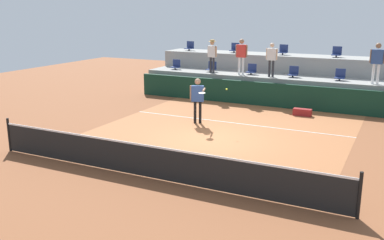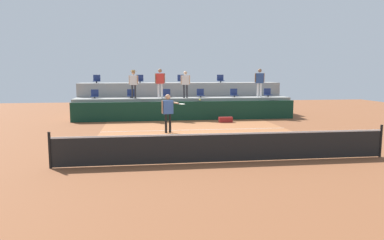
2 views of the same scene
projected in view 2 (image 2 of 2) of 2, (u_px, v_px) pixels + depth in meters
The scene contains 25 objects.
ground_plane at pixel (204, 139), 15.13m from camera, with size 40.00×40.00×0.00m, color brown.
court_inner_paint at pixel (200, 135), 16.11m from camera, with size 9.00×10.00×0.01m, color #A36038.
court_service_line at pixel (195, 130), 17.48m from camera, with size 9.00×0.06×0.00m, color silver.
tennis_net at pixel (226, 146), 11.13m from camera, with size 10.48×0.08×1.07m.
sponsor_backboard at pixel (186, 111), 20.95m from camera, with size 13.00×0.16×1.10m, color #0F3323.
seating_tier_lower at pixel (184, 108), 22.21m from camera, with size 13.00×1.80×1.25m, color gray.
seating_tier_upper at pixel (180, 99), 23.93m from camera, with size 13.00×1.80×2.10m, color gray.
stadium_chair_lower_far_left at pixel (95, 95), 21.31m from camera, with size 0.44×0.40×0.52m.
stadium_chair_lower_left at pixel (131, 94), 21.60m from camera, with size 0.44×0.40×0.52m.
stadium_chair_lower_mid_left at pixel (167, 94), 21.90m from camera, with size 0.44×0.40×0.52m.
stadium_chair_lower_mid_right at pixel (200, 94), 22.18m from camera, with size 0.44×0.40×0.52m.
stadium_chair_lower_right at pixel (234, 94), 22.47m from camera, with size 0.44×0.40×0.52m.
stadium_chair_lower_far_right at pixel (268, 93), 22.77m from camera, with size 0.44×0.40×0.52m.
stadium_chair_upper_far_left at pixel (97, 80), 22.96m from camera, with size 0.44×0.40×0.52m.
stadium_chair_upper_left at pixel (140, 80), 23.33m from camera, with size 0.44×0.40×0.52m.
stadium_chair_upper_center at pixel (181, 79), 23.70m from camera, with size 0.44×0.40×0.52m.
stadium_chair_upper_right at pixel (220, 79), 24.06m from camera, with size 0.44×0.40×0.52m.
stadium_chair_upper_far_right at pixel (258, 79), 24.42m from camera, with size 0.44×0.40×0.52m.
tennis_player at pixel (168, 109), 16.50m from camera, with size 1.03×1.15×1.78m.
spectator_with_hat at pixel (134, 81), 21.15m from camera, with size 0.57×0.47×1.66m.
spectator_leaning_on_rail at pixel (160, 80), 21.35m from camera, with size 0.61×0.24×1.74m.
spectator_in_white at pixel (185, 82), 21.57m from camera, with size 0.57×0.23×1.60m.
spectator_in_grey at pixel (260, 80), 22.19m from camera, with size 0.61×0.25×1.75m.
tennis_ball at pixel (200, 100), 16.17m from camera, with size 0.07×0.07×0.07m.
equipment_bag at pixel (226, 120), 20.14m from camera, with size 0.76×0.28×0.30m, color maroon.
Camera 2 is at (-2.54, -14.68, 2.76)m, focal length 33.82 mm.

